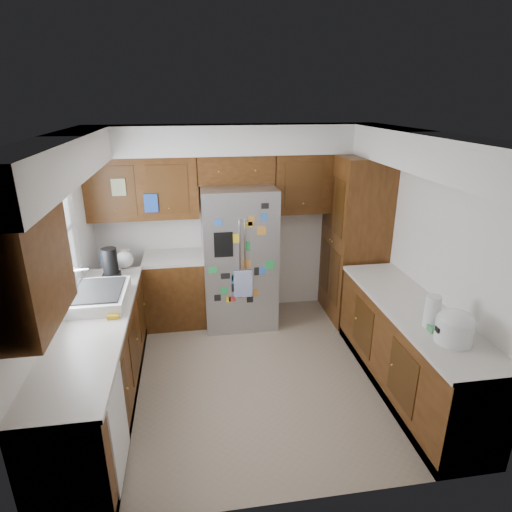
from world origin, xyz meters
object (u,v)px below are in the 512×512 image
at_px(rice_cooker, 455,326).
at_px(paper_towel, 432,311).
at_px(pantry, 354,239).
at_px(fridge, 239,257).

bearing_deg(rice_cooker, paper_towel, 102.47).
height_order(pantry, fridge, pantry).
xyz_separation_m(pantry, fridge, (-1.50, 0.05, -0.17)).
xyz_separation_m(fridge, paper_towel, (1.44, -2.04, 0.17)).
relative_size(pantry, rice_cooker, 6.83).
bearing_deg(fridge, rice_cooker, -56.83).
distance_m(fridge, paper_towel, 2.50).
xyz_separation_m(rice_cooker, paper_towel, (-0.06, 0.26, 0.01)).
relative_size(pantry, fridge, 1.19).
bearing_deg(paper_towel, fridge, 125.30).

